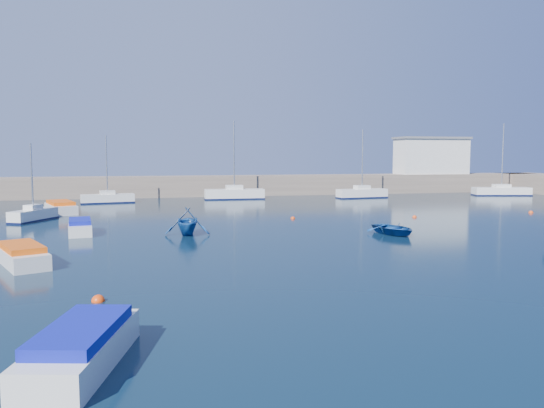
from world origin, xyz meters
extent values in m
plane|color=black|center=(0.00, 0.00, 0.00)|extent=(220.00, 220.00, 0.00)
cube|color=#726457|center=(0.00, 46.00, 1.30)|extent=(96.00, 4.50, 2.60)
cube|color=silver|center=(30.00, 46.00, 5.10)|extent=(10.00, 4.00, 5.00)
cube|color=silver|center=(-18.89, 22.37, 0.47)|extent=(3.23, 4.74, 0.95)
cylinder|color=#B7BABC|center=(-18.89, 22.37, 3.62)|extent=(0.14, 0.14, 5.34)
cube|color=silver|center=(-14.25, 37.74, 0.50)|extent=(5.88, 2.54, 1.00)
cylinder|color=#B7BABC|center=(-14.25, 37.74, 4.27)|extent=(0.15, 0.15, 6.55)
cube|color=silver|center=(0.33, 39.86, 0.61)|extent=(7.19, 2.16, 1.21)
cylinder|color=#B7BABC|center=(0.33, 39.86, 5.33)|extent=(0.18, 0.18, 8.22)
cube|color=silver|center=(16.11, 38.05, 0.56)|extent=(6.51, 2.44, 1.12)
cylinder|color=#B7BABC|center=(16.11, 38.05, 4.77)|extent=(0.17, 0.17, 7.31)
cube|color=silver|center=(35.73, 37.79, 0.53)|extent=(7.56, 3.63, 1.07)
cylinder|color=#B7BABC|center=(35.73, 37.79, 5.26)|extent=(0.15, 0.15, 8.38)
cube|color=silver|center=(-15.76, 4.01, 0.38)|extent=(3.37, 4.92, 0.76)
cube|color=#E0530C|center=(-15.76, 4.01, 0.90)|extent=(2.83, 3.82, 0.28)
cube|color=silver|center=(-14.30, 14.19, 0.37)|extent=(1.97, 4.29, 0.74)
cube|color=#0D1699|center=(-14.30, 14.19, 0.88)|extent=(1.77, 3.26, 0.28)
cube|color=silver|center=(-17.68, 28.12, 0.41)|extent=(3.65, 5.84, 0.83)
cube|color=#E0530C|center=(-17.68, 28.12, 0.98)|extent=(3.10, 4.51, 0.31)
cube|color=silver|center=(-11.34, -9.81, 0.40)|extent=(2.74, 5.00, 0.81)
cube|color=#0D1699|center=(-11.34, -9.81, 0.96)|extent=(2.38, 3.83, 0.30)
imported|color=navy|center=(6.41, 9.14, 0.38)|extent=(3.40, 4.19, 0.76)
imported|color=navy|center=(-7.20, 12.12, 0.91)|extent=(3.38, 3.79, 1.82)
sphere|color=red|center=(-11.52, -3.58, 0.00)|extent=(0.50, 0.50, 0.50)
sphere|color=#E84411|center=(12.49, 17.69, 0.00)|extent=(0.39, 0.39, 0.39)
sphere|color=red|center=(2.07, 19.16, 0.00)|extent=(0.38, 0.38, 0.38)
sphere|color=#E84411|center=(24.73, 18.53, 0.00)|extent=(0.42, 0.42, 0.42)
camera|label=1|loc=(-9.56, -23.58, 5.37)|focal=35.00mm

